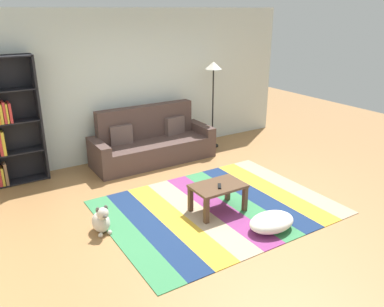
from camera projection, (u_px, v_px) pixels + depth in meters
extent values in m
plane|color=#9E7042|center=(207.00, 205.00, 5.69)|extent=(14.00, 14.00, 0.00)
cube|color=silver|center=(131.00, 85.00, 7.24)|extent=(6.80, 0.10, 2.70)
cube|color=#387F4C|center=(127.00, 236.00, 4.90)|extent=(0.35, 2.38, 0.01)
cube|color=navy|center=(152.00, 228.00, 5.08)|extent=(0.35, 2.38, 0.01)
cube|color=gold|center=(175.00, 220.00, 5.25)|extent=(0.35, 2.38, 0.01)
cube|color=tan|center=(197.00, 214.00, 5.43)|extent=(0.35, 2.38, 0.01)
cube|color=#843370|center=(217.00, 207.00, 5.60)|extent=(0.35, 2.38, 0.01)
cube|color=#387F4C|center=(236.00, 201.00, 5.77)|extent=(0.35, 2.38, 0.01)
cube|color=navy|center=(255.00, 196.00, 5.95)|extent=(0.35, 2.38, 0.01)
cube|color=gold|center=(272.00, 190.00, 6.12)|extent=(0.35, 2.38, 0.01)
cube|color=tan|center=(288.00, 185.00, 6.30)|extent=(0.35, 2.38, 0.01)
cube|color=#4C3833|center=(154.00, 151.00, 7.23)|extent=(1.90, 0.80, 0.40)
cube|color=#4C3833|center=(146.00, 121.00, 7.29)|extent=(1.90, 0.20, 0.60)
cube|color=#4C3833|center=(99.00, 158.00, 6.68)|extent=(0.18, 0.80, 0.56)
cube|color=#4C3833|center=(201.00, 138.00, 7.72)|extent=(0.18, 0.80, 0.56)
cube|color=brown|center=(121.00, 135.00, 6.97)|extent=(0.42, 0.19, 0.36)
cube|color=brown|center=(174.00, 126.00, 7.52)|extent=(0.42, 0.19, 0.36)
cube|color=black|center=(40.00, 118.00, 6.30)|extent=(0.04, 0.28, 2.04)
cube|color=black|center=(9.00, 120.00, 6.19)|extent=(0.90, 0.01, 2.04)
cube|color=black|center=(21.00, 181.00, 6.43)|extent=(0.86, 0.28, 0.02)
cube|color=black|center=(16.00, 152.00, 6.26)|extent=(0.86, 0.28, 0.02)
cube|color=black|center=(11.00, 122.00, 6.08)|extent=(0.86, 0.28, 0.02)
cube|color=black|center=(5.00, 90.00, 5.91)|extent=(0.86, 0.28, 0.02)
cube|color=black|center=(0.00, 57.00, 5.73)|extent=(0.86, 0.28, 0.02)
cube|color=gold|center=(2.00, 176.00, 6.22)|extent=(0.04, 0.19, 0.30)
cube|color=#8C6647|center=(6.00, 174.00, 6.23)|extent=(0.04, 0.17, 0.36)
cube|color=gold|center=(3.00, 143.00, 6.09)|extent=(0.04, 0.21, 0.38)
cube|color=gold|center=(1.00, 114.00, 5.93)|extent=(0.04, 0.17, 0.30)
cube|color=red|center=(4.00, 112.00, 5.97)|extent=(0.04, 0.22, 0.33)
cube|color=gold|center=(7.00, 113.00, 5.98)|extent=(0.03, 0.19, 0.30)
cube|color=red|center=(9.00, 112.00, 6.02)|extent=(0.04, 0.24, 0.31)
cube|color=#513826|center=(218.00, 186.00, 5.37)|extent=(0.73, 0.48, 0.04)
cube|color=#513826|center=(206.00, 211.00, 5.12)|extent=(0.06, 0.06, 0.36)
cube|color=#513826|center=(245.00, 199.00, 5.45)|extent=(0.06, 0.06, 0.36)
cube|color=#513826|center=(190.00, 199.00, 5.44)|extent=(0.06, 0.06, 0.36)
cube|color=#513826|center=(228.00, 188.00, 5.76)|extent=(0.06, 0.06, 0.36)
ellipsoid|color=white|center=(272.00, 222.00, 5.00)|extent=(0.64, 0.43, 0.21)
ellipsoid|color=beige|center=(101.00, 222.00, 4.97)|extent=(0.22, 0.30, 0.26)
sphere|color=beige|center=(103.00, 213.00, 4.82)|extent=(0.15, 0.15, 0.15)
ellipsoid|color=#5B5750|center=(104.00, 216.00, 4.78)|extent=(0.06, 0.07, 0.05)
ellipsoid|color=#5B5750|center=(98.00, 210.00, 4.79)|extent=(0.05, 0.04, 0.08)
ellipsoid|color=#5B5750|center=(106.00, 208.00, 4.85)|extent=(0.05, 0.04, 0.08)
sphere|color=beige|center=(101.00, 235.00, 4.87)|extent=(0.06, 0.06, 0.06)
sphere|color=beige|center=(110.00, 232.00, 4.93)|extent=(0.06, 0.06, 0.06)
cylinder|color=black|center=(212.00, 145.00, 8.10)|extent=(0.26, 0.26, 0.02)
cylinder|color=black|center=(213.00, 108.00, 7.82)|extent=(0.03, 0.03, 1.56)
cone|color=white|center=(214.00, 65.00, 7.52)|extent=(0.32, 0.32, 0.14)
cube|color=black|center=(220.00, 186.00, 5.31)|extent=(0.12, 0.15, 0.02)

